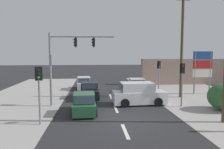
{
  "coord_description": "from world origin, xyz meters",
  "views": [
    {
      "loc": [
        -1.78,
        -13.77,
        4.35
      ],
      "look_at": [
        -0.21,
        4.0,
        2.63
      ],
      "focal_mm": 35.0,
      "sensor_mm": 36.0,
      "label": 1
    }
  ],
  "objects_px": {
    "shopping_plaza_sign": "(203,66)",
    "hatchback_crossing_left": "(84,83)",
    "pedestal_signal_right_kerb": "(182,77)",
    "pedestal_signal_left_kerb": "(39,86)",
    "sedan_receding_far": "(90,91)",
    "hatchback_oncoming_mid": "(84,104)",
    "suv_kerbside_parked": "(138,94)",
    "traffic_signal_mast": "(66,56)",
    "sedan_oncoming_near": "(137,86)",
    "pedestal_signal_far_median": "(159,71)",
    "utility_pole_midground_right": "(182,41)"
  },
  "relations": [
    {
      "from": "shopping_plaza_sign",
      "to": "hatchback_crossing_left",
      "type": "xyz_separation_m",
      "value": [
        -12.76,
        4.34,
        -2.28
      ]
    },
    {
      "from": "pedestal_signal_right_kerb",
      "to": "hatchback_crossing_left",
      "type": "relative_size",
      "value": 0.96
    },
    {
      "from": "pedestal_signal_left_kerb",
      "to": "sedan_receding_far",
      "type": "relative_size",
      "value": 0.84
    },
    {
      "from": "hatchback_oncoming_mid",
      "to": "sedan_receding_far",
      "type": "bearing_deg",
      "value": 86.7
    },
    {
      "from": "shopping_plaza_sign",
      "to": "suv_kerbside_parked",
      "type": "xyz_separation_m",
      "value": [
        -7.78,
        -4.12,
        -2.1
      ]
    },
    {
      "from": "suv_kerbside_parked",
      "to": "shopping_plaza_sign",
      "type": "bearing_deg",
      "value": 27.91
    },
    {
      "from": "traffic_signal_mast",
      "to": "sedan_oncoming_near",
      "type": "bearing_deg",
      "value": 38.89
    },
    {
      "from": "shopping_plaza_sign",
      "to": "pedestal_signal_far_median",
      "type": "bearing_deg",
      "value": 170.68
    },
    {
      "from": "utility_pole_midground_right",
      "to": "pedestal_signal_far_median",
      "type": "bearing_deg",
      "value": 124.89
    },
    {
      "from": "traffic_signal_mast",
      "to": "suv_kerbside_parked",
      "type": "height_order",
      "value": "traffic_signal_mast"
    },
    {
      "from": "pedestal_signal_right_kerb",
      "to": "sedan_receding_far",
      "type": "xyz_separation_m",
      "value": [
        -7.55,
        4.28,
        -1.71
      ]
    },
    {
      "from": "pedestal_signal_left_kerb",
      "to": "pedestal_signal_far_median",
      "type": "distance_m",
      "value": 14.15
    },
    {
      "from": "traffic_signal_mast",
      "to": "sedan_receding_far",
      "type": "xyz_separation_m",
      "value": [
        1.82,
        3.25,
        -3.44
      ]
    },
    {
      "from": "hatchback_crossing_left",
      "to": "sedan_oncoming_near",
      "type": "bearing_deg",
      "value": -25.71
    },
    {
      "from": "traffic_signal_mast",
      "to": "sedan_oncoming_near",
      "type": "height_order",
      "value": "traffic_signal_mast"
    },
    {
      "from": "pedestal_signal_far_median",
      "to": "sedan_oncoming_near",
      "type": "relative_size",
      "value": 0.83
    },
    {
      "from": "hatchback_oncoming_mid",
      "to": "suv_kerbside_parked",
      "type": "bearing_deg",
      "value": 27.94
    },
    {
      "from": "hatchback_crossing_left",
      "to": "sedan_oncoming_near",
      "type": "height_order",
      "value": "sedan_oncoming_near"
    },
    {
      "from": "pedestal_signal_far_median",
      "to": "shopping_plaza_sign",
      "type": "bearing_deg",
      "value": -9.32
    },
    {
      "from": "utility_pole_midground_right",
      "to": "hatchback_oncoming_mid",
      "type": "xyz_separation_m",
      "value": [
        -9.33,
        -5.03,
        -4.83
      ]
    },
    {
      "from": "shopping_plaza_sign",
      "to": "sedan_receding_far",
      "type": "bearing_deg",
      "value": -175.42
    },
    {
      "from": "utility_pole_midground_right",
      "to": "shopping_plaza_sign",
      "type": "height_order",
      "value": "utility_pole_midground_right"
    },
    {
      "from": "pedestal_signal_far_median",
      "to": "suv_kerbside_parked",
      "type": "relative_size",
      "value": 0.77
    },
    {
      "from": "pedestal_signal_left_kerb",
      "to": "pedestal_signal_right_kerb",
      "type": "bearing_deg",
      "value": 19.17
    },
    {
      "from": "utility_pole_midground_right",
      "to": "sedan_oncoming_near",
      "type": "bearing_deg",
      "value": 142.14
    },
    {
      "from": "pedestal_signal_right_kerb",
      "to": "hatchback_oncoming_mid",
      "type": "relative_size",
      "value": 0.97
    },
    {
      "from": "hatchback_crossing_left",
      "to": "pedestal_signal_left_kerb",
      "type": "bearing_deg",
      "value": -99.19
    },
    {
      "from": "pedestal_signal_far_median",
      "to": "hatchback_oncoming_mid",
      "type": "bearing_deg",
      "value": -136.94
    },
    {
      "from": "pedestal_signal_right_kerb",
      "to": "pedestal_signal_left_kerb",
      "type": "height_order",
      "value": "same"
    },
    {
      "from": "pedestal_signal_left_kerb",
      "to": "pedestal_signal_far_median",
      "type": "xyz_separation_m",
      "value": [
        10.37,
        9.62,
        0.0
      ]
    },
    {
      "from": "sedan_oncoming_near",
      "to": "shopping_plaza_sign",
      "type": "bearing_deg",
      "value": -12.18
    },
    {
      "from": "utility_pole_midground_right",
      "to": "hatchback_crossing_left",
      "type": "distance_m",
      "value": 12.38
    },
    {
      "from": "pedestal_signal_right_kerb",
      "to": "hatchback_crossing_left",
      "type": "distance_m",
      "value": 12.81
    },
    {
      "from": "utility_pole_midground_right",
      "to": "suv_kerbside_parked",
      "type": "xyz_separation_m",
      "value": [
        -4.81,
        -2.63,
        -4.65
      ]
    },
    {
      "from": "traffic_signal_mast",
      "to": "pedestal_signal_right_kerb",
      "type": "height_order",
      "value": "traffic_signal_mast"
    },
    {
      "from": "sedan_receding_far",
      "to": "suv_kerbside_parked",
      "type": "xyz_separation_m",
      "value": [
        4.2,
        -3.16,
        0.18
      ]
    },
    {
      "from": "suv_kerbside_parked",
      "to": "pedestal_signal_left_kerb",
      "type": "bearing_deg",
      "value": -146.24
    },
    {
      "from": "pedestal_signal_right_kerb",
      "to": "pedestal_signal_left_kerb",
      "type": "relative_size",
      "value": 1.0
    },
    {
      "from": "traffic_signal_mast",
      "to": "sedan_oncoming_near",
      "type": "relative_size",
      "value": 1.4
    },
    {
      "from": "pedestal_signal_left_kerb",
      "to": "sedan_receding_far",
      "type": "distance_m",
      "value": 8.61
    },
    {
      "from": "utility_pole_midground_right",
      "to": "sedan_receding_far",
      "type": "distance_m",
      "value": 10.24
    },
    {
      "from": "traffic_signal_mast",
      "to": "sedan_oncoming_near",
      "type": "xyz_separation_m",
      "value": [
        7.03,
        5.67,
        -3.44
      ]
    },
    {
      "from": "hatchback_oncoming_mid",
      "to": "sedan_receding_far",
      "type": "relative_size",
      "value": 0.87
    },
    {
      "from": "utility_pole_midground_right",
      "to": "shopping_plaza_sign",
      "type": "relative_size",
      "value": 2.3
    },
    {
      "from": "utility_pole_midground_right",
      "to": "pedestal_signal_left_kerb",
      "type": "xyz_separation_m",
      "value": [
        -11.93,
        -7.39,
        -3.12
      ]
    },
    {
      "from": "traffic_signal_mast",
      "to": "suv_kerbside_parked",
      "type": "relative_size",
      "value": 1.3
    },
    {
      "from": "sedan_receding_far",
      "to": "suv_kerbside_parked",
      "type": "distance_m",
      "value": 5.26
    },
    {
      "from": "traffic_signal_mast",
      "to": "pedestal_signal_far_median",
      "type": "relative_size",
      "value": 1.69
    },
    {
      "from": "traffic_signal_mast",
      "to": "pedestal_signal_right_kerb",
      "type": "relative_size",
      "value": 1.69
    },
    {
      "from": "sedan_receding_far",
      "to": "pedestal_signal_right_kerb",
      "type": "bearing_deg",
      "value": -29.57
    }
  ]
}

